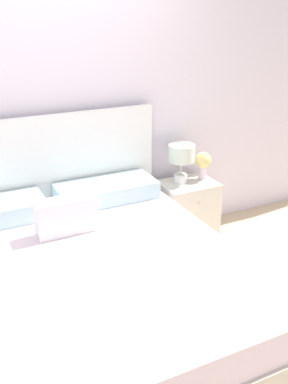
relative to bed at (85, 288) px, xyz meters
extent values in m
plane|color=#CCB28E|center=(0.00, 0.99, -0.31)|extent=(12.00, 12.00, 0.00)
cube|color=white|center=(0.00, 1.06, 0.99)|extent=(8.00, 0.06, 2.60)
cube|color=beige|center=(0.00, -0.08, -0.14)|extent=(1.89, 2.13, 0.34)
cube|color=white|center=(0.00, -0.08, 0.14)|extent=(1.85, 2.09, 0.22)
cube|color=white|center=(0.00, 0.96, 0.31)|extent=(1.93, 0.05, 1.24)
cube|color=silver|center=(0.45, 0.74, 0.33)|extent=(0.79, 0.36, 0.14)
cube|color=white|center=(0.00, 0.33, 0.38)|extent=(0.42, 0.15, 0.25)
cube|color=silver|center=(1.25, 0.78, -0.04)|extent=(0.49, 0.38, 0.55)
sphere|color=#B2AD93|center=(1.25, 0.58, 0.12)|extent=(0.02, 0.02, 0.02)
cylinder|color=white|center=(1.19, 0.82, 0.28)|extent=(0.12, 0.12, 0.08)
cylinder|color=#B7B29E|center=(1.19, 0.82, 0.38)|extent=(0.02, 0.02, 0.12)
cylinder|color=silver|center=(1.19, 0.82, 0.51)|extent=(0.23, 0.23, 0.15)
cylinder|color=silver|center=(1.41, 0.80, 0.30)|extent=(0.07, 0.07, 0.13)
sphere|color=#E5D17F|center=(1.41, 0.80, 0.42)|extent=(0.14, 0.14, 0.14)
sphere|color=#609356|center=(1.44, 0.80, 0.38)|extent=(0.07, 0.07, 0.07)
camera|label=1|loc=(-0.74, -2.37, 1.73)|focal=42.00mm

